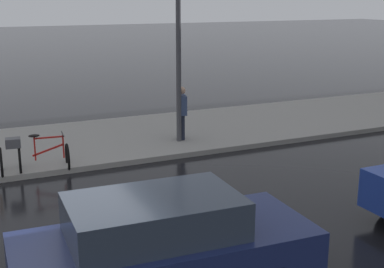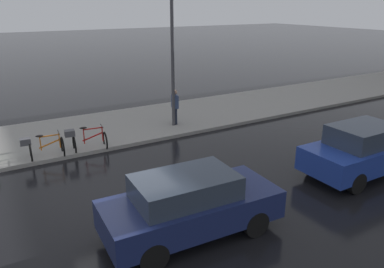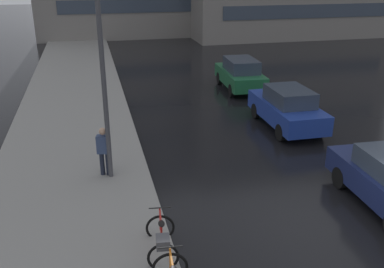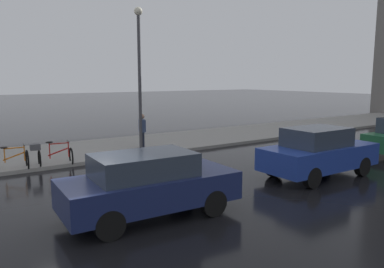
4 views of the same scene
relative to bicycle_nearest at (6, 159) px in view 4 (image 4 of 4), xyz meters
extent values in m
plane|color=black|center=(3.93, 1.34, -0.49)|extent=(140.00, 140.00, 0.00)
cube|color=gray|center=(-2.07, 11.34, -0.42)|extent=(4.80, 60.00, 0.14)
torus|color=black|center=(0.05, 0.66, -0.11)|extent=(0.76, 0.12, 0.76)
cube|color=orange|center=(0.00, -0.04, 0.14)|extent=(0.04, 0.04, 0.50)
cube|color=orange|center=(0.05, 0.58, 0.16)|extent=(0.04, 0.04, 0.56)
cube|color=orange|center=(0.02, 0.27, 0.37)|extent=(0.09, 0.63, 0.04)
cube|color=orange|center=(0.02, 0.24, 0.09)|extent=(0.09, 0.71, 0.26)
ellipsoid|color=black|center=(0.00, -0.04, 0.42)|extent=(0.16, 0.27, 0.07)
cylinder|color=black|center=(0.05, 0.58, 0.46)|extent=(0.50, 0.07, 0.03)
torus|color=black|center=(0.10, 2.18, -0.15)|extent=(0.69, 0.14, 0.69)
torus|color=black|center=(-0.02, 1.08, -0.15)|extent=(0.69, 0.14, 0.69)
cube|color=red|center=(0.02, 1.44, 0.14)|extent=(0.04, 0.04, 0.58)
cube|color=red|center=(0.10, 2.09, 0.14)|extent=(0.04, 0.04, 0.58)
cube|color=red|center=(0.06, 1.77, 0.39)|extent=(0.11, 0.66, 0.04)
cube|color=red|center=(0.06, 1.74, 0.08)|extent=(0.12, 0.75, 0.27)
ellipsoid|color=black|center=(0.02, 1.44, 0.46)|extent=(0.17, 0.27, 0.07)
cylinder|color=black|center=(0.10, 2.09, 0.45)|extent=(0.50, 0.08, 0.03)
cube|color=#4C4C51|center=(-0.03, 0.96, 0.33)|extent=(0.32, 0.37, 0.22)
cube|color=navy|center=(6.37, 2.19, 0.17)|extent=(1.91, 4.20, 0.68)
cube|color=#2D3847|center=(6.36, 2.03, 0.78)|extent=(1.51, 2.36, 0.54)
cylinder|color=black|center=(5.67, 3.51, -0.17)|extent=(0.25, 0.65, 0.64)
cylinder|color=black|center=(7.19, 3.44, -0.17)|extent=(0.25, 0.65, 0.64)
cylinder|color=black|center=(5.55, 0.95, -0.17)|extent=(0.25, 0.65, 0.64)
cylinder|color=black|center=(7.07, 0.88, -0.17)|extent=(0.25, 0.65, 0.64)
cube|color=navy|center=(6.29, 8.54, 0.19)|extent=(1.77, 4.17, 0.73)
cube|color=#2D3847|center=(6.28, 8.38, 0.86)|extent=(1.44, 2.05, 0.60)
cylinder|color=black|center=(5.53, 9.84, -0.17)|extent=(0.23, 0.64, 0.64)
cylinder|color=black|center=(7.07, 9.83, -0.17)|extent=(0.23, 0.64, 0.64)
cylinder|color=black|center=(5.51, 7.26, -0.17)|extent=(0.23, 0.64, 0.64)
cylinder|color=black|center=(7.04, 7.25, -0.17)|extent=(0.23, 0.64, 0.64)
cylinder|color=black|center=(5.53, 13.09, -0.17)|extent=(0.25, 0.65, 0.64)
cylinder|color=#1E2333|center=(-1.08, 5.72, -0.06)|extent=(0.14, 0.14, 0.86)
cylinder|color=#1E2333|center=(-0.90, 5.68, -0.06)|extent=(0.14, 0.14, 0.86)
cube|color=navy|center=(-0.99, 5.70, 0.65)|extent=(0.44, 0.33, 0.55)
sphere|color=tan|center=(-0.99, 5.70, 1.06)|extent=(0.22, 0.22, 0.22)
cylinder|color=#424247|center=(-0.85, 5.55, 2.46)|extent=(0.14, 0.14, 5.90)
sphere|color=#F2EACC|center=(-0.85, 5.55, 5.55)|extent=(0.36, 0.36, 0.36)
camera|label=1|loc=(12.61, -0.33, 3.65)|focal=50.00mm
camera|label=2|loc=(12.90, -1.66, 4.67)|focal=35.00mm
camera|label=3|loc=(-1.16, -6.31, 5.64)|focal=40.00mm
camera|label=4|loc=(13.96, -1.79, 2.77)|focal=35.00mm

